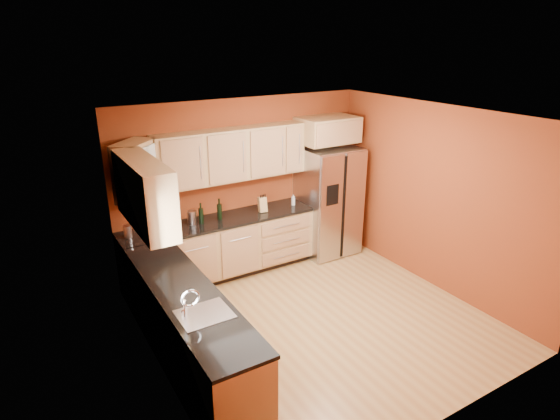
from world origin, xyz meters
name	(u,v)px	position (x,y,z in m)	size (l,w,h in m)	color
floor	(316,319)	(0.00, 0.00, 0.00)	(4.00, 4.00, 0.00)	#A97841
ceiling	(322,117)	(0.00, 0.00, 2.60)	(4.00, 4.00, 0.00)	white
wall_back	(243,184)	(0.00, 2.00, 1.30)	(4.00, 0.04, 2.60)	maroon
wall_front	(456,304)	(0.00, -2.00, 1.30)	(4.00, 0.04, 2.60)	maroon
wall_left	(154,266)	(-2.00, 0.00, 1.30)	(0.04, 4.00, 2.60)	maroon
wall_right	(435,198)	(2.00, 0.00, 1.30)	(0.04, 4.00, 2.60)	maroon
base_cabinets_back	(221,249)	(-0.55, 1.70, 0.44)	(2.90, 0.60, 0.88)	tan
base_cabinets_left	(188,331)	(-1.70, 0.00, 0.44)	(0.60, 2.80, 0.88)	tan
countertop_back	(220,221)	(-0.55, 1.69, 0.90)	(2.90, 0.62, 0.04)	black
countertop_left	(186,293)	(-1.69, 0.00, 0.90)	(0.62, 2.80, 0.04)	black
upper_cabinets_back	(232,155)	(-0.25, 1.83, 1.83)	(2.30, 0.33, 0.75)	tan
upper_cabinets_left	(144,193)	(-1.83, 0.72, 1.83)	(0.33, 1.35, 0.75)	tan
corner_upper_cabinet	(136,171)	(-1.67, 1.67, 1.83)	(0.62, 0.33, 0.75)	tan
over_fridge_cabinet	(327,130)	(1.35, 1.70, 2.05)	(0.92, 0.60, 0.40)	tan
refrigerator	(328,201)	(1.35, 1.62, 0.89)	(0.90, 0.75, 1.78)	#BBBCC1
window	(170,263)	(-1.98, -0.50, 1.55)	(0.03, 0.90, 1.00)	white
sink_faucet	(204,301)	(-1.69, -0.50, 1.07)	(0.50, 0.42, 0.30)	white
canister_left	(128,231)	(-1.85, 1.73, 1.01)	(0.11, 0.11, 0.17)	#BBBCC1
canister_right	(192,218)	(-0.95, 1.74, 1.02)	(0.12, 0.12, 0.20)	#BBBCC1
wine_bottle_a	(219,209)	(-0.54, 1.71, 1.08)	(0.07, 0.07, 0.32)	black
wine_bottle_b	(201,213)	(-0.83, 1.70, 1.07)	(0.07, 0.07, 0.31)	black
knife_block	(262,205)	(0.15, 1.67, 1.03)	(0.11, 0.10, 0.23)	tan
soap_dispenser	(293,200)	(0.71, 1.67, 1.01)	(0.06, 0.06, 0.17)	silver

